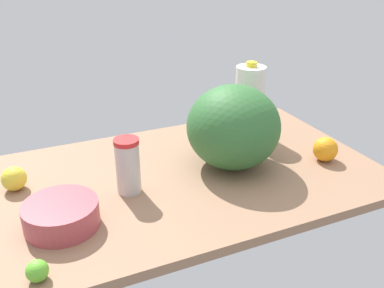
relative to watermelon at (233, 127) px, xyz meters
The scene contains 8 objects.
countertop 20.83cm from the watermelon, ahead, with size 120.00×76.00×3.00cm, color #946D52.
watermelon is the anchor object (origin of this frame).
milk_jug 26.76cm from the watermelon, 132.10° to the right, with size 11.06×11.06×28.57cm.
mixing_bowl 59.41cm from the watermelon, 11.81° to the left, with size 19.60×19.60×6.87cm, color #AC434C.
tumbler_cup 36.63cm from the watermelon, ahead, with size 7.40×7.40×17.13cm.
lime_far_back 72.82cm from the watermelon, 24.85° to the left, with size 5.04×5.04×5.04cm, color #63BB31.
orange_loose 33.46cm from the watermelon, 161.69° to the left, with size 8.31×8.31×8.31cm, color orange.
lemon_by_jug 69.20cm from the watermelon, 10.70° to the right, with size 7.40×7.40×7.40cm, color yellow.
Camera 1 is at (49.79, 111.35, 70.50)cm, focal length 40.00 mm.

